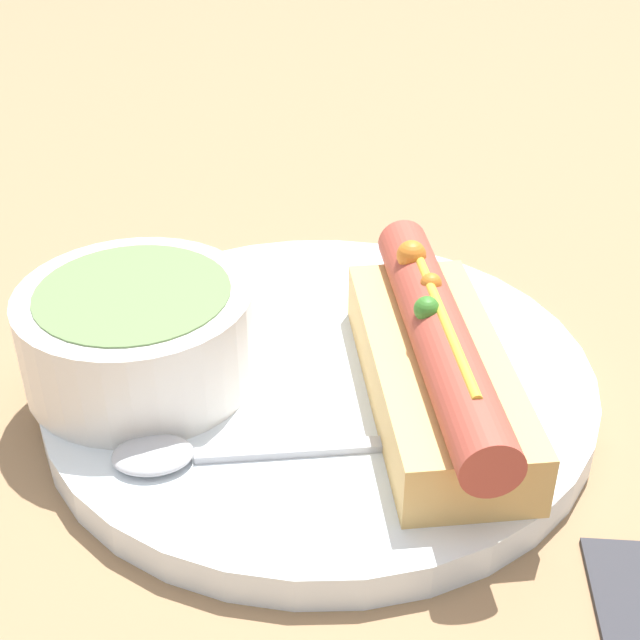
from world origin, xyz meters
TOP-DOWN VIEW (x-y plane):
  - ground_plane at (0.00, 0.00)m, footprint 4.00×4.00m
  - dinner_plate at (0.00, 0.00)m, footprint 0.29×0.29m
  - hot_dog at (0.00, -0.06)m, footprint 0.18×0.15m
  - soup_bowl at (-0.05, 0.08)m, footprint 0.12×0.12m
  - spoon at (-0.09, 0.01)m, footprint 0.11×0.16m

SIDE VIEW (x-z plane):
  - ground_plane at x=0.00m, z-range 0.00..0.00m
  - dinner_plate at x=0.00m, z-range 0.00..0.02m
  - spoon at x=-0.09m, z-range 0.02..0.03m
  - hot_dog at x=0.00m, z-range 0.01..0.07m
  - soup_bowl at x=-0.05m, z-range 0.02..0.07m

